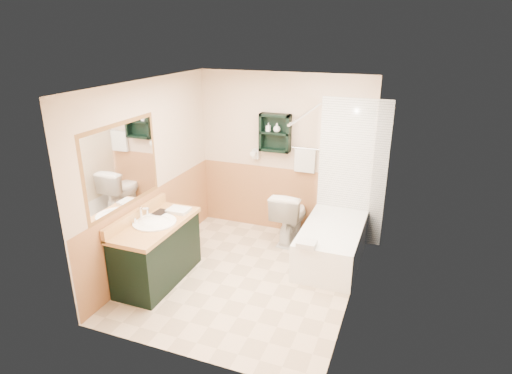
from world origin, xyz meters
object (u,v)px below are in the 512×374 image
object	(u,v)px
vanity_book	(155,205)
wall_shelf	(275,133)
vanity	(157,252)
hair_dryer	(256,154)
toilet	(290,216)
bathtub	(332,243)
soap_bottle_a	(268,129)
soap_bottle_b	(277,129)

from	to	relation	value
vanity_book	wall_shelf	bearing A→B (deg)	60.19
vanity	hair_dryer	bearing A→B (deg)	72.21
wall_shelf	toilet	bearing A→B (deg)	-33.78
wall_shelf	vanity	size ratio (longest dim) A/B	0.45
toilet	vanity_book	xyz separation A→B (m)	(-1.38, -1.35, 0.50)
wall_shelf	bathtub	distance (m)	1.75
hair_dryer	soap_bottle_a	bearing A→B (deg)	-8.49
soap_bottle_a	vanity	bearing A→B (deg)	-113.58
soap_bottle_a	toilet	bearing A→B (deg)	-26.54
hair_dryer	toilet	distance (m)	1.05
wall_shelf	vanity_book	size ratio (longest dim) A/B	2.63
vanity_book	soap_bottle_a	size ratio (longest dim) A/B	1.70
wall_shelf	hair_dryer	bearing A→B (deg)	175.24
wall_shelf	vanity	xyz separation A→B (m)	(-0.89, -1.83, -1.16)
soap_bottle_a	vanity_book	bearing A→B (deg)	-121.68
vanity_book	bathtub	bearing A→B (deg)	29.74
hair_dryer	vanity	xyz separation A→B (m)	(-0.59, -1.85, -0.81)
vanity_book	soap_bottle_b	size ratio (longest dim) A/B	1.62
vanity	toilet	bearing A→B (deg)	52.99
wall_shelf	bathtub	size ratio (longest dim) A/B	0.37
hair_dryer	soap_bottle_a	distance (m)	0.44
soap_bottle_b	vanity	bearing A→B (deg)	-116.88
hair_dryer	vanity	world-z (taller)	hair_dryer
wall_shelf	vanity	bearing A→B (deg)	-116.08
wall_shelf	hair_dryer	distance (m)	0.46
bathtub	vanity_book	size ratio (longest dim) A/B	7.16
vanity_book	soap_bottle_b	world-z (taller)	soap_bottle_b
vanity	toilet	xyz separation A→B (m)	(1.22, 1.61, -0.00)
vanity	wall_shelf	bearing A→B (deg)	63.92
hair_dryer	soap_bottle_a	world-z (taller)	soap_bottle_a
toilet	soap_bottle_b	world-z (taller)	soap_bottle_b
bathtub	soap_bottle_a	distance (m)	1.84
vanity	vanity_book	distance (m)	0.59
hair_dryer	wall_shelf	bearing A→B (deg)	-4.76
bathtub	soap_bottle_b	size ratio (longest dim) A/B	11.58
soap_bottle_a	soap_bottle_b	bearing A→B (deg)	0.00
toilet	vanity	bearing A→B (deg)	53.24
vanity_book	toilet	bearing A→B (deg)	48.63
wall_shelf	soap_bottle_b	bearing A→B (deg)	-9.67
toilet	wall_shelf	bearing A→B (deg)	-33.53
vanity_book	soap_bottle_b	bearing A→B (deg)	59.37
hair_dryer	soap_bottle_b	xyz separation A→B (m)	(0.33, -0.03, 0.42)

